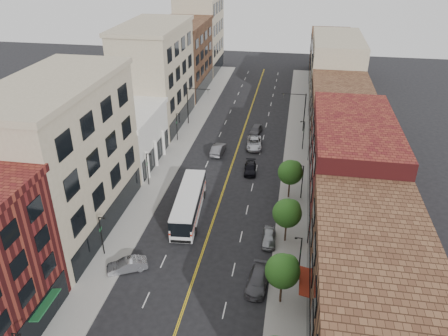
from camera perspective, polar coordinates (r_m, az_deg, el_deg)
The scene contains 32 objects.
ground at distance 44.17m, azimuth -5.85°, elevation -19.21°, with size 220.00×220.00×0.00m, color black.
sidewalk_left at distance 73.89m, azimuth -6.34°, elevation 1.98°, with size 4.00×110.00×0.15m, color gray.
sidewalk_right at distance 71.34m, azimuth 9.32°, elevation 0.77°, with size 4.00×110.00×0.15m, color gray.
bldg_l_tanoffice at distance 54.47m, azimuth -20.19°, elevation 0.83°, with size 10.00×22.00×18.00m, color gray.
bldg_l_white at distance 71.05m, azimuth -12.82°, elevation 3.81°, with size 10.00×14.00×8.00m, color silver.
bldg_l_far_a at distance 84.29m, azimuth -8.95°, elevation 11.65°, with size 10.00×20.00×18.00m, color gray.
bldg_l_far_b at distance 103.16m, azimuth -5.41°, elevation 14.00°, with size 10.00×20.00×15.00m, color #533221.
bldg_l_far_c at distance 119.69m, azimuth -3.20°, elevation 17.26°, with size 10.00×16.00×20.00m, color gray.
bldg_r_near at distance 40.34m, azimuth 18.86°, elevation -16.54°, with size 10.00×26.00×10.00m, color #533221.
bldg_r_mid at distance 59.36m, azimuth 16.22°, elevation 0.51°, with size 10.00×22.00×12.00m, color #571618.
bldg_r_far_a at distance 78.92m, azimuth 14.90°, elevation 6.82°, with size 10.00×20.00×10.00m, color #533221.
bldg_r_far_b at distance 98.26m, azimuth 14.30°, elevation 12.27°, with size 10.00×22.00×14.00m, color gray.
bldg_r_far_c at distance 117.98m, azimuth 13.71°, elevation 14.14°, with size 10.00×18.00×11.00m, color #533221.
tree_r_1 at distance 43.19m, azimuth 7.78°, elevation -13.06°, with size 3.40×3.40×5.59m.
tree_r_2 at distance 51.18m, azimuth 8.35°, elevation -5.74°, with size 3.40×3.40×5.59m.
tree_r_3 at distance 59.77m, azimuth 8.75°, elevation -0.47°, with size 3.40×3.40×5.59m.
lamp_l_1 at distance 51.11m, azimuth -15.70°, elevation -8.25°, with size 0.81×0.55×5.05m.
lamp_l_2 at distance 63.56m, azimuth -9.93°, elevation 0.08°, with size 0.81×0.55×5.05m.
lamp_l_3 at distance 77.33m, azimuth -6.15°, elevation 5.57°, with size 0.81×0.55×5.05m.
lamp_r_1 at distance 46.98m, azimuth 9.87°, elevation -11.15°, with size 0.81×0.55×5.05m.
lamp_r_2 at distance 60.29m, azimuth 10.15°, elevation -1.58°, with size 0.81×0.55×5.05m.
lamp_r_3 at distance 74.66m, azimuth 10.32°, elevation 4.42°, with size 0.81×0.55×5.05m.
signal_mast_left at distance 83.78m, azimuth -4.30°, elevation 8.67°, with size 4.49×0.18×7.20m.
signal_mast_right at distance 81.48m, azimuth 10.01°, elevation 7.75°, with size 4.49×0.18×7.20m.
city_bus at distance 56.72m, azimuth -4.62°, elevation -4.49°, with size 3.88×12.97×3.29m.
car_angle_b at distance 49.70m, azimuth -12.54°, elevation -12.29°, with size 1.52×4.35×1.43m, color #9C9DA3.
car_parked_mid at distance 46.90m, azimuth 4.43°, elevation -14.43°, with size 2.05×5.04×1.46m, color #48484C.
car_parked_far at distance 52.73m, azimuth 5.88°, elevation -9.01°, with size 1.64×4.07×1.39m, color gray.
car_lane_behind at distance 72.98m, azimuth -0.78°, elevation 2.46°, with size 1.73×4.96×1.63m, color #4F4E53.
car_lane_a at distance 67.39m, azimuth 3.45°, elevation -0.05°, with size 1.82×4.48×1.30m, color black.
car_lane_b at distance 75.52m, azimuth 3.98°, elevation 3.28°, with size 2.58×5.61×1.56m, color silver.
car_lane_c at distance 80.77m, azimuth 4.18°, elevation 4.98°, with size 1.85×4.61×1.57m, color #4B4A4F.
Camera 1 is at (9.25, -28.62, 32.35)m, focal length 35.00 mm.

